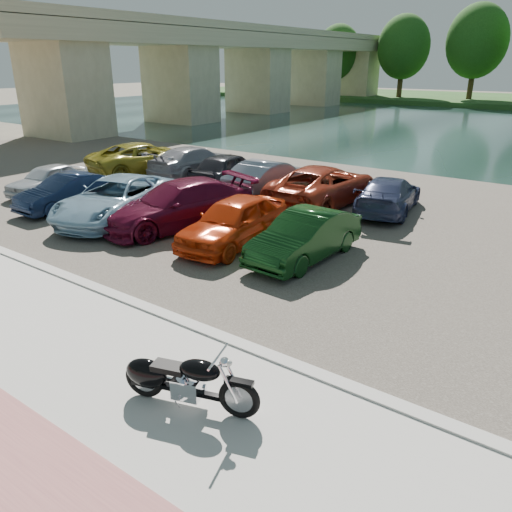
% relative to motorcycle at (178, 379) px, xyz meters
% --- Properties ---
extents(ground, '(200.00, 200.00, 0.00)m').
position_rel_motorcycle_xyz_m(ground, '(-0.58, 0.01, -0.56)').
color(ground, '#595447').
rests_on(ground, ground).
extents(promenade, '(60.00, 6.00, 0.10)m').
position_rel_motorcycle_xyz_m(promenade, '(-0.58, -0.99, -0.51)').
color(promenade, '#BAB7AF').
rests_on(promenade, ground).
extents(pink_path, '(60.00, 2.00, 0.01)m').
position_rel_motorcycle_xyz_m(pink_path, '(-0.58, -2.49, -0.46)').
color(pink_path, '#985658').
rests_on(pink_path, promenade).
extents(kerb, '(60.00, 0.30, 0.14)m').
position_rel_motorcycle_xyz_m(kerb, '(-0.58, 2.01, -0.49)').
color(kerb, '#BAB7AF').
rests_on(kerb, ground).
extents(parking_lot, '(60.00, 18.00, 0.04)m').
position_rel_motorcycle_xyz_m(parking_lot, '(-0.58, 11.01, -0.54)').
color(parking_lot, '#3D3931').
rests_on(parking_lot, ground).
extents(bridge, '(7.00, 56.00, 8.55)m').
position_rel_motorcycle_xyz_m(bridge, '(-28.58, 41.03, 4.96)').
color(bridge, tan).
rests_on(bridge, ground).
extents(motorcycle, '(2.27, 1.01, 1.05)m').
position_rel_motorcycle_xyz_m(motorcycle, '(0.00, 0.00, 0.00)').
color(motorcycle, black).
rests_on(motorcycle, promenade).
extents(car_0, '(1.88, 3.75, 1.23)m').
position_rel_motorcycle_xyz_m(car_0, '(-14.22, 6.91, 0.09)').
color(car_0, '#B3BBC0').
rests_on(car_0, parking_lot).
extents(car_1, '(1.37, 3.90, 1.28)m').
position_rel_motorcycle_xyz_m(car_1, '(-11.55, 6.03, 0.12)').
color(car_1, '#111D37').
rests_on(car_1, parking_lot).
extents(car_2, '(3.81, 5.78, 1.48)m').
position_rel_motorcycle_xyz_m(car_2, '(-8.93, 6.18, 0.22)').
color(car_2, '#84AAC1').
rests_on(car_2, parking_lot).
extents(car_3, '(3.70, 5.72, 1.54)m').
position_rel_motorcycle_xyz_m(car_3, '(-6.58, 6.85, 0.25)').
color(car_3, '#530B23').
rests_on(car_3, parking_lot).
extents(car_4, '(1.97, 4.38, 1.46)m').
position_rel_motorcycle_xyz_m(car_4, '(-4.04, 6.59, 0.21)').
color(car_4, '#BD310C').
rests_on(car_4, parking_lot).
extents(car_5, '(1.60, 4.12, 1.34)m').
position_rel_motorcycle_xyz_m(car_5, '(-1.68, 6.80, 0.15)').
color(car_5, black).
rests_on(car_5, parking_lot).
extents(car_6, '(3.75, 5.96, 1.53)m').
position_rel_motorcycle_xyz_m(car_6, '(-13.93, 12.07, 0.25)').
color(car_6, olive).
rests_on(car_6, parking_lot).
extents(car_7, '(2.18, 5.07, 1.46)m').
position_rel_motorcycle_xyz_m(car_7, '(-11.47, 13.00, 0.21)').
color(car_7, gray).
rests_on(car_7, parking_lot).
extents(car_8, '(2.20, 4.55, 1.50)m').
position_rel_motorcycle_xyz_m(car_8, '(-9.01, 12.51, 0.23)').
color(car_8, black).
rests_on(car_8, parking_lot).
extents(car_9, '(1.60, 4.48, 1.47)m').
position_rel_motorcycle_xyz_m(car_9, '(-6.58, 12.14, 0.21)').
color(car_9, slate).
rests_on(car_9, parking_lot).
extents(car_10, '(2.58, 5.47, 1.51)m').
position_rel_motorcycle_xyz_m(car_10, '(-4.11, 12.25, 0.23)').
color(car_10, maroon).
rests_on(car_10, parking_lot).
extents(car_11, '(2.55, 4.70, 1.29)m').
position_rel_motorcycle_xyz_m(car_11, '(-1.62, 12.72, 0.12)').
color(car_11, navy).
rests_on(car_11, parking_lot).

